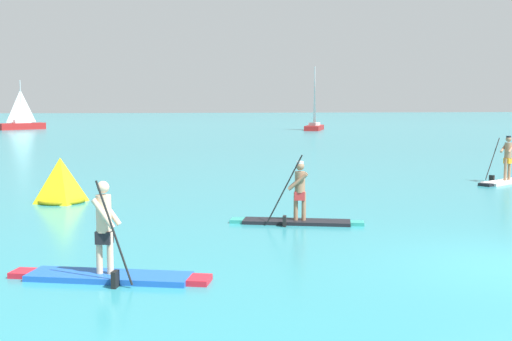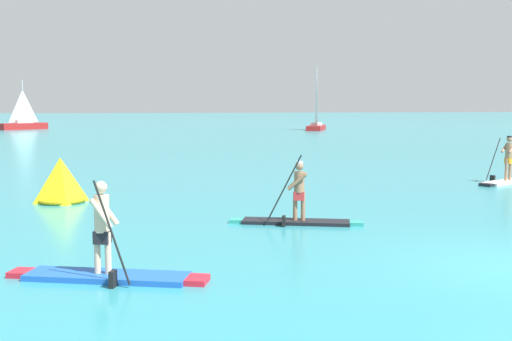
{
  "view_description": "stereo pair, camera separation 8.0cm",
  "coord_description": "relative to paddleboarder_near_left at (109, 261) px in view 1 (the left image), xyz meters",
  "views": [
    {
      "loc": [
        -6.89,
        -10.28,
        3.0
      ],
      "look_at": [
        -3.17,
        9.46,
        0.89
      ],
      "focal_mm": 44.13,
      "sensor_mm": 36.0,
      "label": 1
    },
    {
      "loc": [
        -6.82,
        -10.29,
        3.0
      ],
      "look_at": [
        -3.17,
        9.46,
        0.89
      ],
      "focal_mm": 44.13,
      "sensor_mm": 36.0,
      "label": 2
    }
  ],
  "objects": [
    {
      "name": "sailboat_right_horizon",
      "position": [
        21.05,
        60.83,
        0.56
      ],
      "size": [
        3.84,
        6.12,
        7.45
      ],
      "rotation": [
        0.0,
        0.0,
        1.17
      ],
      "color": "#A51E1E",
      "rests_on": "ground"
    },
    {
      "name": "race_marker_buoy",
      "position": [
        -1.82,
        9.08,
        0.3
      ],
      "size": [
        1.51,
        1.51,
        1.39
      ],
      "color": "yellow",
      "rests_on": "ground"
    },
    {
      "name": "sailboat_left_horizon",
      "position": [
        -13.2,
        68.93,
        0.42
      ],
      "size": [
        5.3,
        4.66,
        5.92
      ],
      "rotation": [
        0.0,
        0.0,
        3.82
      ],
      "color": "#A51E1E",
      "rests_on": "ground"
    },
    {
      "name": "paddleboarder_near_left",
      "position": [
        0.0,
        0.0,
        0.0
      ],
      "size": [
        3.49,
        1.58,
        1.82
      ],
      "rotation": [
        0.0,
        0.0,
        -0.32
      ],
      "color": "blue",
      "rests_on": "ground"
    },
    {
      "name": "paddleboarder_far_right",
      "position": [
        14.38,
        10.92,
        0.07
      ],
      "size": [
        2.93,
        1.92,
        1.85
      ],
      "rotation": [
        0.0,
        0.0,
        3.66
      ],
      "color": "white",
      "rests_on": "ground"
    },
    {
      "name": "paddleboarder_mid_center",
      "position": [
        4.45,
        4.36,
        0.01
      ],
      "size": [
        3.34,
        1.47,
        1.84
      ],
      "rotation": [
        0.0,
        0.0,
        2.83
      ],
      "color": "black",
      "rests_on": "ground"
    }
  ]
}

